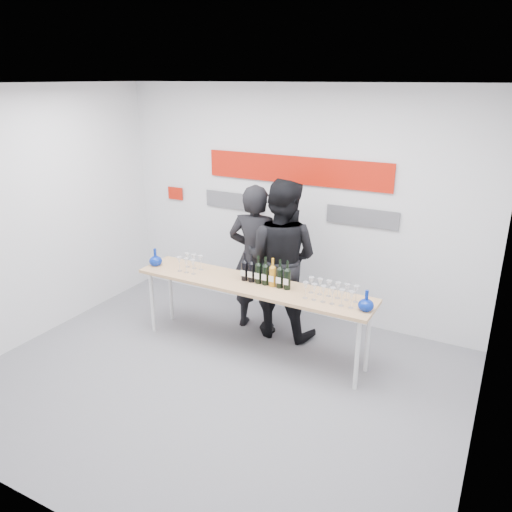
# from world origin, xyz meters

# --- Properties ---
(ground) EXTENTS (5.00, 5.00, 0.00)m
(ground) POSITION_xyz_m (0.00, 0.00, 0.00)
(ground) COLOR slate
(ground) RESTS_ON ground
(back_wall) EXTENTS (5.00, 0.04, 3.00)m
(back_wall) POSITION_xyz_m (0.00, 2.00, 1.50)
(back_wall) COLOR silver
(back_wall) RESTS_ON ground
(signage) EXTENTS (3.38, 0.02, 0.79)m
(signage) POSITION_xyz_m (-0.06, 1.97, 1.81)
(signage) COLOR #B71607
(signage) RESTS_ON back_wall
(tasting_table) EXTENTS (2.84, 0.59, 0.85)m
(tasting_table) POSITION_xyz_m (0.02, 0.77, 0.79)
(tasting_table) COLOR tan
(tasting_table) RESTS_ON ground
(wine_bottles) EXTENTS (0.62, 0.08, 0.33)m
(wine_bottles) POSITION_xyz_m (0.17, 0.81, 1.02)
(wine_bottles) COLOR black
(wine_bottles) RESTS_ON tasting_table
(decanter_left) EXTENTS (0.16, 0.16, 0.21)m
(decanter_left) POSITION_xyz_m (-1.31, 0.72, 0.96)
(decanter_left) COLOR navy
(decanter_left) RESTS_ON tasting_table
(decanter_right) EXTENTS (0.16, 0.16, 0.21)m
(decanter_right) POSITION_xyz_m (1.36, 0.70, 0.96)
(decanter_right) COLOR navy
(decanter_right) RESTS_ON tasting_table
(glasses_left) EXTENTS (0.27, 0.23, 0.18)m
(glasses_left) POSITION_xyz_m (-0.82, 0.77, 0.94)
(glasses_left) COLOR silver
(glasses_left) RESTS_ON tasting_table
(glasses_right) EXTENTS (0.57, 0.23, 0.18)m
(glasses_right) POSITION_xyz_m (0.96, 0.76, 0.94)
(glasses_right) COLOR silver
(glasses_right) RESTS_ON tasting_table
(presenter_left) EXTENTS (0.74, 0.55, 1.86)m
(presenter_left) POSITION_xyz_m (-0.23, 1.32, 0.93)
(presenter_left) COLOR black
(presenter_left) RESTS_ON ground
(presenter_right) EXTENTS (0.99, 0.79, 1.96)m
(presenter_right) POSITION_xyz_m (0.12, 1.32, 0.98)
(presenter_right) COLOR black
(presenter_right) RESTS_ON ground
(mic_stand) EXTENTS (0.17, 0.17, 1.44)m
(mic_stand) POSITION_xyz_m (-0.01, 1.28, 0.44)
(mic_stand) COLOR black
(mic_stand) RESTS_ON ground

